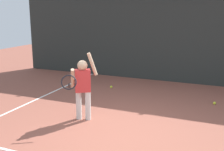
# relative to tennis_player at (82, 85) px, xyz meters

# --- Properties ---
(ground_plane) EXTENTS (20.00, 20.00, 0.00)m
(ground_plane) POSITION_rel_tennis_player_xyz_m (0.88, -0.31, -0.73)
(ground_plane) COLOR brown
(court_line_sideline) EXTENTS (0.05, 9.00, 0.00)m
(court_line_sideline) POSITION_rel_tennis_player_xyz_m (-1.68, 0.69, -0.72)
(court_line_sideline) COLOR white
(court_line_sideline) RESTS_ON ground
(back_fence_windscreen) EXTENTS (10.09, 0.08, 3.10)m
(back_fence_windscreen) POSITION_rel_tennis_player_xyz_m (0.88, 3.78, 0.82)
(back_fence_windscreen) COLOR #282D2B
(back_fence_windscreen) RESTS_ON ground
(fence_post_0) EXTENTS (0.09, 0.09, 3.25)m
(fence_post_0) POSITION_rel_tennis_player_xyz_m (-4.02, 3.84, 0.90)
(fence_post_0) COLOR slate
(fence_post_0) RESTS_ON ground
(fence_post_1) EXTENTS (0.09, 0.09, 3.25)m
(fence_post_1) POSITION_rel_tennis_player_xyz_m (-0.75, 3.84, 0.90)
(fence_post_1) COLOR slate
(fence_post_1) RESTS_ON ground
(tennis_player) EXTENTS (0.50, 0.83, 1.35)m
(tennis_player) POSITION_rel_tennis_player_xyz_m (0.00, 0.00, 0.00)
(tennis_player) COLOR silver
(tennis_player) RESTS_ON ground
(tennis_ball_0) EXTENTS (0.07, 0.07, 0.07)m
(tennis_ball_0) POSITION_rel_tennis_player_xyz_m (2.38, 1.99, -0.69)
(tennis_ball_0) COLOR #CCE033
(tennis_ball_0) RESTS_ON ground
(tennis_ball_1) EXTENTS (0.07, 0.07, 0.07)m
(tennis_ball_1) POSITION_rel_tennis_player_xyz_m (-0.39, 2.36, -0.69)
(tennis_ball_1) COLOR #CCE033
(tennis_ball_1) RESTS_ON ground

